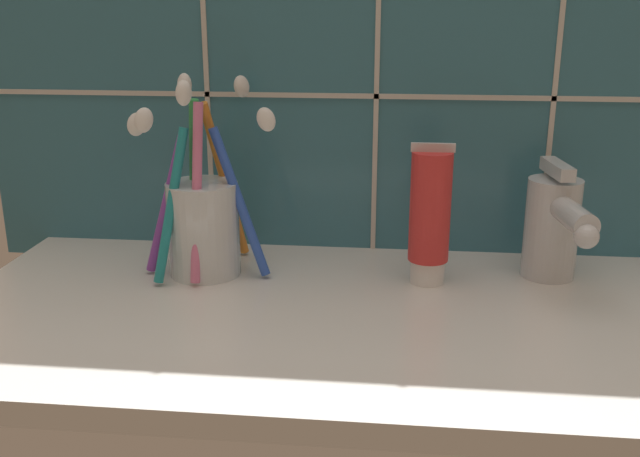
% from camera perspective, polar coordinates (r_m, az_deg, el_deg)
% --- Properties ---
extents(sink_counter, '(0.70, 0.34, 0.02)m').
position_cam_1_polar(sink_counter, '(0.62, 2.05, -7.39)').
color(sink_counter, silver).
rests_on(sink_counter, ground).
extents(tile_wall_backsplash, '(0.80, 0.02, 0.48)m').
position_cam_1_polar(tile_wall_backsplash, '(0.74, 3.26, 15.08)').
color(tile_wall_backsplash, '#336B7F').
rests_on(tile_wall_backsplash, ground).
extents(toothbrush_cup, '(0.14, 0.12, 0.19)m').
position_cam_1_polar(toothbrush_cup, '(0.69, -9.37, 0.88)').
color(toothbrush_cup, silver).
rests_on(toothbrush_cup, sink_counter).
extents(toothpaste_tube, '(0.04, 0.04, 0.13)m').
position_cam_1_polar(toothpaste_tube, '(0.66, 8.78, 1.05)').
color(toothpaste_tube, white).
rests_on(toothpaste_tube, sink_counter).
extents(sink_faucet, '(0.05, 0.12, 0.11)m').
position_cam_1_polar(sink_faucet, '(0.70, 18.27, 0.29)').
color(sink_faucet, silver).
rests_on(sink_faucet, sink_counter).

